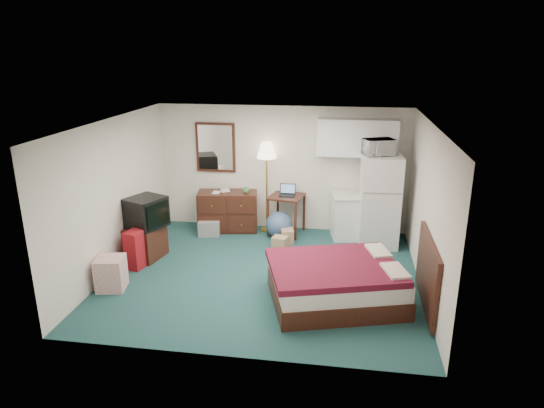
% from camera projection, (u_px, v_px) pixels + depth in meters
% --- Properties ---
extents(floor, '(5.00, 4.50, 0.01)m').
position_uv_depth(floor, '(264.00, 275.00, 7.98)').
color(floor, '#113838').
rests_on(floor, ground).
extents(ceiling, '(5.00, 4.50, 0.01)m').
position_uv_depth(ceiling, '(263.00, 123.00, 7.21)').
color(ceiling, silver).
rests_on(ceiling, walls).
extents(walls, '(5.01, 4.51, 2.50)m').
position_uv_depth(walls, '(263.00, 203.00, 7.60)').
color(walls, silver).
rests_on(walls, floor).
extents(mirror, '(0.80, 0.06, 1.00)m').
position_uv_depth(mirror, '(216.00, 147.00, 9.75)').
color(mirror, white).
rests_on(mirror, walls).
extents(upper_cabinets, '(1.50, 0.35, 0.70)m').
position_uv_depth(upper_cabinets, '(357.00, 138.00, 9.12)').
color(upper_cabinets, white).
rests_on(upper_cabinets, walls).
extents(headboard, '(0.06, 1.56, 1.00)m').
position_uv_depth(headboard, '(427.00, 273.00, 6.80)').
color(headboard, black).
rests_on(headboard, walls).
extents(dresser, '(1.25, 0.72, 0.81)m').
position_uv_depth(dresser, '(228.00, 211.00, 9.83)').
color(dresser, black).
rests_on(dresser, floor).
extents(floor_lamp, '(0.48, 0.48, 1.81)m').
position_uv_depth(floor_lamp, '(267.00, 187.00, 9.67)').
color(floor_lamp, gold).
rests_on(floor_lamp, floor).
extents(desk, '(0.74, 0.74, 0.79)m').
position_uv_depth(desk, '(286.00, 214.00, 9.65)').
color(desk, black).
rests_on(desk, floor).
extents(exercise_ball, '(0.54, 0.54, 0.52)m').
position_uv_depth(exercise_ball, '(279.00, 225.00, 9.49)').
color(exercise_ball, '#3E5984').
rests_on(exercise_ball, floor).
extents(kitchen_counter, '(0.87, 0.72, 0.85)m').
position_uv_depth(kitchen_counter, '(352.00, 217.00, 9.44)').
color(kitchen_counter, white).
rests_on(kitchen_counter, floor).
extents(fridge, '(0.75, 0.75, 1.72)m').
position_uv_depth(fridge, '(379.00, 201.00, 8.96)').
color(fridge, silver).
rests_on(fridge, floor).
extents(bed, '(2.17, 1.90, 0.59)m').
position_uv_depth(bed, '(336.00, 283.00, 7.06)').
color(bed, '#4E1522').
rests_on(bed, floor).
extents(tv_stand, '(0.70, 0.74, 0.58)m').
position_uv_depth(tv_stand, '(144.00, 242.00, 8.57)').
color(tv_stand, black).
rests_on(tv_stand, floor).
extents(suitcase, '(0.33, 0.45, 0.66)m').
position_uv_depth(suitcase, '(137.00, 249.00, 8.18)').
color(suitcase, maroon).
rests_on(suitcase, floor).
extents(retail_box, '(0.48, 0.48, 0.51)m').
position_uv_depth(retail_box, '(111.00, 273.00, 7.45)').
color(retail_box, white).
rests_on(retail_box, floor).
extents(file_bin, '(0.47, 0.39, 0.30)m').
position_uv_depth(file_bin, '(209.00, 228.00, 9.64)').
color(file_bin, gray).
rests_on(file_bin, floor).
extents(cardboard_box_a, '(0.31, 0.28, 0.23)m').
position_uv_depth(cardboard_box_a, '(280.00, 242.00, 9.00)').
color(cardboard_box_a, '#9C6C4A').
rests_on(cardboard_box_a, floor).
extents(cardboard_box_b, '(0.29, 0.32, 0.27)m').
position_uv_depth(cardboard_box_b, '(287.00, 236.00, 9.24)').
color(cardboard_box_b, '#9C6C4A').
rests_on(cardboard_box_b, floor).
extents(laptop, '(0.31, 0.25, 0.21)m').
position_uv_depth(laptop, '(287.00, 191.00, 9.49)').
color(laptop, black).
rests_on(laptop, desk).
extents(crt_tv, '(0.77, 0.79, 0.53)m').
position_uv_depth(crt_tv, '(146.00, 212.00, 8.41)').
color(crt_tv, black).
rests_on(crt_tv, tv_stand).
extents(microwave, '(0.60, 0.47, 0.36)m').
position_uv_depth(microwave, '(379.00, 145.00, 8.66)').
color(microwave, silver).
rests_on(microwave, fridge).
extents(book_a, '(0.16, 0.02, 0.22)m').
position_uv_depth(book_a, '(213.00, 188.00, 9.63)').
color(book_a, '#9C6C4A').
rests_on(book_a, dresser).
extents(book_b, '(0.17, 0.08, 0.24)m').
position_uv_depth(book_b, '(221.00, 186.00, 9.71)').
color(book_b, '#9C6C4A').
rests_on(book_b, dresser).
extents(mug, '(0.15, 0.13, 0.13)m').
position_uv_depth(mug, '(246.00, 190.00, 9.63)').
color(mug, '#579750').
rests_on(mug, dresser).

